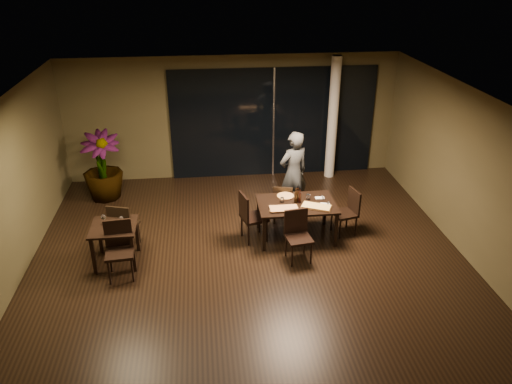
# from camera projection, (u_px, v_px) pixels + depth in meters

# --- Properties ---
(ground) EXTENTS (8.00, 8.00, 0.00)m
(ground) POSITION_uv_depth(u_px,v_px,m) (250.00, 262.00, 9.15)
(ground) COLOR black
(ground) RESTS_ON ground
(wall_back) EXTENTS (8.00, 0.10, 3.00)m
(wall_back) POSITION_uv_depth(u_px,v_px,m) (232.00, 117.00, 12.11)
(wall_back) COLOR #4A4327
(wall_back) RESTS_ON ground
(wall_front) EXTENTS (8.00, 0.10, 3.00)m
(wall_front) POSITION_uv_depth(u_px,v_px,m) (292.00, 365.00, 4.87)
(wall_front) COLOR #4A4327
(wall_front) RESTS_ON ground
(wall_left) EXTENTS (0.10, 8.00, 3.00)m
(wall_left) POSITION_uv_depth(u_px,v_px,m) (1.00, 201.00, 8.08)
(wall_left) COLOR #4A4327
(wall_left) RESTS_ON ground
(wall_right) EXTENTS (0.10, 8.00, 3.00)m
(wall_right) POSITION_uv_depth(u_px,v_px,m) (474.00, 177.00, 8.91)
(wall_right) COLOR #4A4327
(wall_right) RESTS_ON ground
(ceiling) EXTENTS (8.00, 8.00, 0.04)m
(ceiling) POSITION_uv_depth(u_px,v_px,m) (249.00, 101.00, 7.83)
(ceiling) COLOR silver
(ceiling) RESTS_ON wall_back
(window_panel) EXTENTS (5.00, 0.06, 2.70)m
(window_panel) POSITION_uv_depth(u_px,v_px,m) (273.00, 123.00, 12.20)
(window_panel) COLOR black
(window_panel) RESTS_ON ground
(column) EXTENTS (0.24, 0.24, 3.00)m
(column) POSITION_uv_depth(u_px,v_px,m) (333.00, 119.00, 12.00)
(column) COLOR silver
(column) RESTS_ON ground
(main_table) EXTENTS (1.50, 1.00, 0.75)m
(main_table) POSITION_uv_depth(u_px,v_px,m) (296.00, 207.00, 9.67)
(main_table) COLOR black
(main_table) RESTS_ON ground
(side_table) EXTENTS (0.80, 0.80, 0.75)m
(side_table) POSITION_uv_depth(u_px,v_px,m) (114.00, 232.00, 8.90)
(side_table) COLOR black
(side_table) RESTS_ON ground
(chair_main_far) EXTENTS (0.47, 0.47, 0.86)m
(chair_main_far) POSITION_uv_depth(u_px,v_px,m) (283.00, 202.00, 10.29)
(chair_main_far) COLOR black
(chair_main_far) RESTS_ON ground
(chair_main_near) EXTENTS (0.50, 0.50, 0.95)m
(chair_main_near) POSITION_uv_depth(u_px,v_px,m) (297.00, 233.00, 9.06)
(chair_main_near) COLOR black
(chair_main_near) RESTS_ON ground
(chair_main_left) EXTENTS (0.57, 0.57, 1.01)m
(chair_main_left) POSITION_uv_depth(u_px,v_px,m) (250.00, 214.00, 9.62)
(chair_main_left) COLOR black
(chair_main_left) RESTS_ON ground
(chair_main_right) EXTENTS (0.52, 0.52, 0.93)m
(chair_main_right) POSITION_uv_depth(u_px,v_px,m) (348.00, 209.00, 9.89)
(chair_main_right) COLOR black
(chair_main_right) RESTS_ON ground
(chair_side_far) EXTENTS (0.56, 0.56, 0.96)m
(chair_side_far) POSITION_uv_depth(u_px,v_px,m) (123.00, 224.00, 9.33)
(chair_side_far) COLOR black
(chair_side_far) RESTS_ON ground
(chair_side_near) EXTENTS (0.51, 0.51, 1.02)m
(chair_side_near) POSITION_uv_depth(u_px,v_px,m) (119.00, 246.00, 8.58)
(chair_side_near) COLOR black
(chair_side_near) RESTS_ON ground
(diner) EXTENTS (0.74, 0.63, 1.84)m
(diner) POSITION_uv_depth(u_px,v_px,m) (293.00, 173.00, 10.51)
(diner) COLOR #303335
(diner) RESTS_ON ground
(potted_plant) EXTENTS (0.98, 0.98, 1.58)m
(potted_plant) POSITION_uv_depth(u_px,v_px,m) (102.00, 166.00, 11.18)
(potted_plant) COLOR #1B4A18
(potted_plant) RESTS_ON ground
(pizza_board_left) EXTENTS (0.58, 0.38, 0.01)m
(pizza_board_left) POSITION_uv_depth(u_px,v_px,m) (284.00, 209.00, 9.39)
(pizza_board_left) COLOR #422B15
(pizza_board_left) RESTS_ON main_table
(pizza_board_right) EXTENTS (0.63, 0.49, 0.01)m
(pizza_board_right) POSITION_uv_depth(u_px,v_px,m) (316.00, 207.00, 9.47)
(pizza_board_right) COLOR #412A15
(pizza_board_right) RESTS_ON main_table
(oblong_pizza_left) EXTENTS (0.51, 0.25, 0.02)m
(oblong_pizza_left) POSITION_uv_depth(u_px,v_px,m) (284.00, 209.00, 9.39)
(oblong_pizza_left) COLOR maroon
(oblong_pizza_left) RESTS_ON pizza_board_left
(oblong_pizza_right) EXTENTS (0.57, 0.43, 0.02)m
(oblong_pizza_right) POSITION_uv_depth(u_px,v_px,m) (316.00, 206.00, 9.46)
(oblong_pizza_right) COLOR maroon
(oblong_pizza_right) RESTS_ON pizza_board_right
(round_pizza) EXTENTS (0.33, 0.33, 0.01)m
(round_pizza) POSITION_uv_depth(u_px,v_px,m) (285.00, 196.00, 9.90)
(round_pizza) COLOR red
(round_pizza) RESTS_ON main_table
(bottle_a) EXTENTS (0.07, 0.07, 0.31)m
(bottle_a) POSITION_uv_depth(u_px,v_px,m) (296.00, 196.00, 9.59)
(bottle_a) COLOR black
(bottle_a) RESTS_ON main_table
(bottle_b) EXTENTS (0.06, 0.06, 0.27)m
(bottle_b) POSITION_uv_depth(u_px,v_px,m) (300.00, 196.00, 9.60)
(bottle_b) COLOR black
(bottle_b) RESTS_ON main_table
(bottle_c) EXTENTS (0.06, 0.06, 0.28)m
(bottle_c) POSITION_uv_depth(u_px,v_px,m) (298.00, 195.00, 9.65)
(bottle_c) COLOR black
(bottle_c) RESTS_ON main_table
(tumbler_left) EXTENTS (0.08, 0.08, 0.09)m
(tumbler_left) POSITION_uv_depth(u_px,v_px,m) (282.00, 200.00, 9.67)
(tumbler_left) COLOR white
(tumbler_left) RESTS_ON main_table
(tumbler_right) EXTENTS (0.08, 0.08, 0.10)m
(tumbler_right) POSITION_uv_depth(u_px,v_px,m) (308.00, 197.00, 9.78)
(tumbler_right) COLOR white
(tumbler_right) RESTS_ON main_table
(napkin_near) EXTENTS (0.20, 0.16, 0.01)m
(napkin_near) POSITION_uv_depth(u_px,v_px,m) (325.00, 204.00, 9.58)
(napkin_near) COLOR silver
(napkin_near) RESTS_ON main_table
(napkin_far) EXTENTS (0.18, 0.11, 0.01)m
(napkin_far) POSITION_uv_depth(u_px,v_px,m) (320.00, 198.00, 9.82)
(napkin_far) COLOR white
(napkin_far) RESTS_ON main_table
(wine_glass_a) EXTENTS (0.08, 0.08, 0.18)m
(wine_glass_a) POSITION_uv_depth(u_px,v_px,m) (104.00, 220.00, 8.85)
(wine_glass_a) COLOR white
(wine_glass_a) RESTS_ON side_table
(wine_glass_b) EXTENTS (0.08, 0.08, 0.19)m
(wine_glass_b) POSITION_uv_depth(u_px,v_px,m) (122.00, 222.00, 8.79)
(wine_glass_b) COLOR white
(wine_glass_b) RESTS_ON side_table
(side_napkin) EXTENTS (0.21, 0.17, 0.01)m
(side_napkin) POSITION_uv_depth(u_px,v_px,m) (118.00, 230.00, 8.70)
(side_napkin) COLOR white
(side_napkin) RESTS_ON side_table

